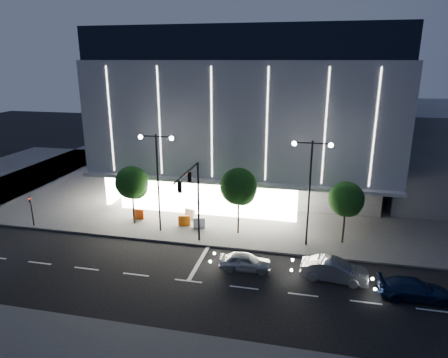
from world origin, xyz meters
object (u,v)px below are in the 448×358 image
at_px(street_lamp_west, 157,169).
at_px(tree_left, 132,184).
at_px(car_second, 334,270).
at_px(traffic_mast, 193,192).
at_px(car_lead, 245,262).
at_px(ped_signal_far, 31,208).
at_px(tree_mid, 239,188).
at_px(tree_right, 346,201).
at_px(barrier_b, 190,214).
at_px(barrier_a, 139,214).
at_px(car_third, 414,289).
at_px(barrier_d, 199,223).
at_px(barrier_c, 184,221).
at_px(street_lamp_east, 310,178).

bearing_deg(street_lamp_west, tree_left, 161.06).
bearing_deg(car_second, street_lamp_west, 76.95).
xyz_separation_m(traffic_mast, car_second, (11.05, -2.43, -4.26)).
bearing_deg(car_lead, ped_signal_far, 77.04).
bearing_deg(car_lead, tree_mid, 11.95).
distance_m(tree_right, barrier_b, 14.73).
relative_size(car_lead, barrier_a, 3.53).
bearing_deg(tree_right, barrier_b, 171.15).
distance_m(car_third, barrier_d, 18.43).
bearing_deg(traffic_mast, ped_signal_far, 175.85).
distance_m(tree_right, car_third, 8.96).
bearing_deg(barrier_b, tree_right, 11.35).
bearing_deg(barrier_d, barrier_b, 112.71).
relative_size(tree_left, car_third, 1.26).
xyz_separation_m(barrier_a, barrier_d, (6.36, -0.79, 0.00)).
relative_size(street_lamp_west, tree_left, 1.57).
distance_m(barrier_c, barrier_d, 1.52).
xyz_separation_m(tree_left, barrier_d, (6.28, 0.28, -3.38)).
bearing_deg(barrier_b, barrier_a, -146.68).
distance_m(street_lamp_west, street_lamp_east, 13.00).
bearing_deg(barrier_a, tree_left, -86.68).
xyz_separation_m(traffic_mast, tree_right, (12.03, 3.68, -1.14)).
height_order(car_lead, barrier_c, car_lead).
bearing_deg(car_lead, tree_right, -53.79).
height_order(street_lamp_east, ped_signal_far, street_lamp_east).
relative_size(ped_signal_far, tree_left, 0.52).
bearing_deg(tree_right, tree_mid, 180.00).
bearing_deg(barrier_c, barrier_a, 158.50).
xyz_separation_m(car_third, barrier_c, (-18.29, 7.77, -0.01)).
relative_size(street_lamp_east, ped_signal_far, 3.00).
height_order(tree_mid, car_third, tree_mid).
relative_size(tree_left, barrier_b, 5.20).
xyz_separation_m(tree_mid, car_lead, (1.65, -6.05, -3.67)).
bearing_deg(barrier_b, barrier_d, -32.40).
height_order(traffic_mast, barrier_b, traffic_mast).
relative_size(car_lead, barrier_c, 3.53).
bearing_deg(car_second, ped_signal_far, 88.09).
height_order(barrier_a, barrier_c, same).
relative_size(street_lamp_east, tree_right, 1.63).
xyz_separation_m(tree_right, barrier_a, (-19.08, 1.07, -3.23)).
bearing_deg(car_second, street_lamp_east, 27.60).
relative_size(ped_signal_far, barrier_a, 2.73).
relative_size(tree_left, tree_right, 1.04).
distance_m(car_lead, car_third, 11.49).
bearing_deg(car_third, tree_left, 70.25).
relative_size(tree_left, car_lead, 1.47).
distance_m(tree_left, tree_right, 19.00).
bearing_deg(traffic_mast, car_lead, -26.92).
bearing_deg(tree_mid, car_third, -29.22).
distance_m(ped_signal_far, tree_mid, 19.35).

